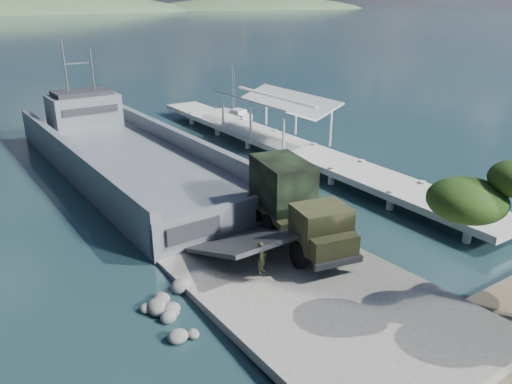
{
  "coord_description": "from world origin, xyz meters",
  "views": [
    {
      "loc": [
        -13.76,
        -17.17,
        13.58
      ],
      "look_at": [
        1.67,
        6.0,
        2.73
      ],
      "focal_mm": 35.0,
      "sensor_mm": 36.0,
      "label": 1
    }
  ],
  "objects_px": {
    "military_truck": "(294,203)",
    "pier": "(281,137)",
    "soldier": "(262,265)",
    "landing_craft": "(128,162)",
    "sailboat_far": "(235,115)",
    "sailboat_near": "(234,115)"
  },
  "relations": [
    {
      "from": "military_truck",
      "to": "pier",
      "type": "bearing_deg",
      "value": 66.93
    },
    {
      "from": "military_truck",
      "to": "soldier",
      "type": "relative_size",
      "value": 5.73
    },
    {
      "from": "landing_craft",
      "to": "sailboat_far",
      "type": "xyz_separation_m",
      "value": [
        18.2,
        12.75,
        -0.59
      ]
    },
    {
      "from": "landing_craft",
      "to": "soldier",
      "type": "bearing_deg",
      "value": -93.46
    },
    {
      "from": "landing_craft",
      "to": "sailboat_near",
      "type": "xyz_separation_m",
      "value": [
        17.99,
        12.77,
        -0.54
      ]
    },
    {
      "from": "pier",
      "to": "military_truck",
      "type": "distance_m",
      "value": 18.41
    },
    {
      "from": "sailboat_near",
      "to": "military_truck",
      "type": "bearing_deg",
      "value": -123.61
    },
    {
      "from": "landing_craft",
      "to": "sailboat_near",
      "type": "relative_size",
      "value": 5.63
    },
    {
      "from": "soldier",
      "to": "sailboat_near",
      "type": "bearing_deg",
      "value": 26.4
    },
    {
      "from": "sailboat_far",
      "to": "soldier",
      "type": "bearing_deg",
      "value": -124.11
    },
    {
      "from": "pier",
      "to": "landing_craft",
      "type": "distance_m",
      "value": 14.08
    },
    {
      "from": "military_truck",
      "to": "sailboat_near",
      "type": "bearing_deg",
      "value": 75.75
    },
    {
      "from": "landing_craft",
      "to": "military_truck",
      "type": "height_order",
      "value": "landing_craft"
    },
    {
      "from": "landing_craft",
      "to": "sailboat_near",
      "type": "distance_m",
      "value": 22.07
    },
    {
      "from": "military_truck",
      "to": "sailboat_far",
      "type": "distance_m",
      "value": 33.99
    },
    {
      "from": "military_truck",
      "to": "sailboat_far",
      "type": "relative_size",
      "value": 1.64
    },
    {
      "from": "soldier",
      "to": "sailboat_near",
      "type": "distance_m",
      "value": 38.4
    },
    {
      "from": "sailboat_near",
      "to": "sailboat_far",
      "type": "distance_m",
      "value": 0.21
    },
    {
      "from": "pier",
      "to": "sailboat_far",
      "type": "xyz_separation_m",
      "value": [
        4.38,
        15.35,
        -1.29
      ]
    },
    {
      "from": "pier",
      "to": "soldier",
      "type": "xyz_separation_m",
      "value": [
        -14.56,
        -18.14,
        -0.28
      ]
    },
    {
      "from": "landing_craft",
      "to": "sailboat_near",
      "type": "height_order",
      "value": "landing_craft"
    },
    {
      "from": "pier",
      "to": "landing_craft",
      "type": "relative_size",
      "value": 1.18
    }
  ]
}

